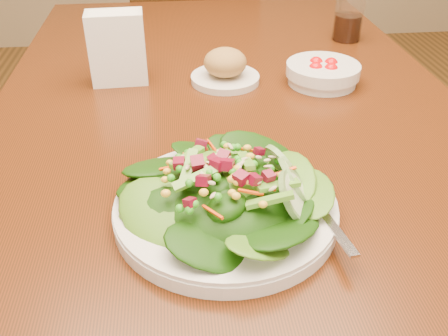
{
  "coord_description": "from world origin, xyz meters",
  "views": [
    {
      "loc": [
        -0.1,
        -0.89,
        1.17
      ],
      "look_at": [
        -0.04,
        -0.35,
        0.81
      ],
      "focal_mm": 40.0,
      "sensor_mm": 36.0,
      "label": 1
    }
  ],
  "objects": [
    {
      "name": "tomato_bowl",
      "position": [
        0.2,
        0.04,
        0.77
      ],
      "size": [
        0.15,
        0.15,
        0.05
      ],
      "color": "silver",
      "rests_on": "dining_table"
    },
    {
      "name": "bread_plate",
      "position": [
        0.0,
        0.07,
        0.78
      ],
      "size": [
        0.14,
        0.14,
        0.07
      ],
      "color": "silver",
      "rests_on": "dining_table"
    },
    {
      "name": "napkin_holder",
      "position": [
        -0.21,
        0.09,
        0.83
      ],
      "size": [
        0.11,
        0.07,
        0.14
      ],
      "rotation": [
        0.0,
        0.0,
        0.04
      ],
      "color": "white",
      "rests_on": "dining_table"
    },
    {
      "name": "dining_table",
      "position": [
        0.0,
        0.0,
        0.65
      ],
      "size": [
        0.9,
        1.4,
        0.75
      ],
      "color": "#521F08",
      "rests_on": "ground_plane"
    },
    {
      "name": "drinking_glass",
      "position": [
        0.33,
        0.29,
        0.8
      ],
      "size": [
        0.07,
        0.07,
        0.12
      ],
      "color": "silver",
      "rests_on": "dining_table"
    },
    {
      "name": "salad_plate",
      "position": [
        -0.03,
        -0.37,
        0.78
      ],
      "size": [
        0.3,
        0.3,
        0.09
      ],
      "rotation": [
        0.0,
        0.0,
        0.14
      ],
      "color": "silver",
      "rests_on": "dining_table"
    },
    {
      "name": "chair_far",
      "position": [
        -0.0,
        0.88,
        0.5
      ],
      "size": [
        0.48,
        0.49,
        0.95
      ],
      "rotation": [
        0.0,
        0.0,
        3.03
      ],
      "color": "#432A10",
      "rests_on": "ground_plane"
    }
  ]
}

